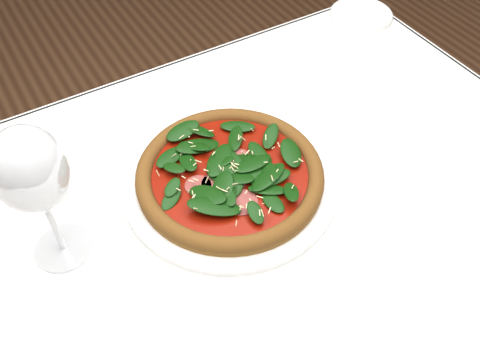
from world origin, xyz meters
TOP-DOWN VIEW (x-y plane):
  - dining_table at (0.00, 0.00)m, footprint 1.21×0.81m
  - plate at (0.06, 0.07)m, footprint 0.34×0.34m
  - pizza at (0.06, 0.07)m, footprint 0.35×0.35m
  - wine_glass at (-0.20, 0.09)m, footprint 0.09×0.09m
  - saucer_far at (0.54, 0.34)m, footprint 0.13×0.13m

SIDE VIEW (x-z plane):
  - dining_table at x=0.00m, z-range 0.27..1.02m
  - saucer_far at x=0.54m, z-range 0.75..0.76m
  - plate at x=0.06m, z-range 0.75..0.76m
  - pizza at x=0.06m, z-range 0.76..0.80m
  - wine_glass at x=-0.20m, z-range 0.80..1.02m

